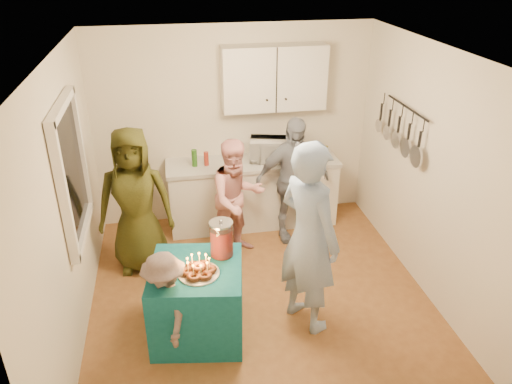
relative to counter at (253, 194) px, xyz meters
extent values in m
plane|color=brown|center=(-0.20, -1.70, -0.43)|extent=(4.00, 4.00, 0.00)
plane|color=white|center=(-0.20, -1.70, 2.17)|extent=(4.00, 4.00, 0.00)
plane|color=silver|center=(-0.20, 0.30, 0.87)|extent=(3.60, 3.60, 0.00)
plane|color=silver|center=(-2.00, -1.70, 0.87)|extent=(4.00, 4.00, 0.00)
plane|color=silver|center=(1.60, -1.70, 0.87)|extent=(4.00, 4.00, 0.00)
cube|color=black|center=(-1.97, -1.40, 1.12)|extent=(0.04, 1.00, 1.20)
cube|color=white|center=(0.00, 0.00, 0.00)|extent=(2.20, 0.58, 0.86)
cube|color=beige|center=(0.00, 0.00, 0.46)|extent=(2.24, 0.62, 0.05)
cube|color=white|center=(0.30, 0.15, 1.52)|extent=(1.30, 0.30, 0.80)
cube|color=black|center=(1.52, -1.00, 1.17)|extent=(0.12, 1.00, 0.60)
imported|color=white|center=(0.23, 0.00, 0.62)|extent=(0.59, 0.47, 0.29)
cube|color=#105A69|center=(-0.89, -2.03, -0.05)|extent=(0.97, 0.97, 0.76)
cylinder|color=red|center=(-0.63, -1.85, 0.50)|extent=(0.22, 0.22, 0.34)
imported|color=#9AB5E0|center=(0.18, -2.04, 0.55)|extent=(0.75, 0.85, 1.95)
imported|color=#595B1A|center=(-1.47, -0.77, 0.43)|extent=(0.88, 0.61, 1.72)
imported|color=#DD737D|center=(-0.31, -0.68, 0.31)|extent=(0.85, 0.75, 1.48)
imported|color=black|center=(0.42, -0.45, 0.38)|extent=(0.98, 0.47, 1.63)
imported|color=#614F4D|center=(-1.19, -2.24, 0.11)|extent=(0.56, 0.77, 1.07)
camera|label=1|loc=(-1.02, -5.88, 3.04)|focal=35.00mm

